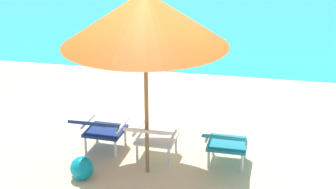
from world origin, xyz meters
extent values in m
plane|color=beige|center=(0.00, 4.00, 0.00)|extent=(40.00, 40.00, 0.00)
cube|color=navy|center=(-0.82, 0.16, 0.28)|extent=(0.54, 0.52, 0.04)
cube|color=navy|center=(-0.84, -0.21, 0.55)|extent=(0.54, 0.54, 0.27)
cylinder|color=silver|center=(-1.03, 0.38, 0.13)|extent=(0.04, 0.04, 0.26)
cylinder|color=silver|center=(-0.59, 0.36, 0.13)|extent=(0.04, 0.04, 0.26)
cylinder|color=silver|center=(-1.05, -0.04, 0.13)|extent=(0.04, 0.04, 0.26)
cylinder|color=silver|center=(-0.61, -0.06, 0.13)|extent=(0.04, 0.04, 0.26)
cube|color=silver|center=(-1.08, 0.17, 0.40)|extent=(0.05, 0.50, 0.03)
cube|color=silver|center=(-0.56, 0.15, 0.40)|extent=(0.05, 0.50, 0.03)
cube|color=silver|center=(-0.06, 0.08, 0.28)|extent=(0.54, 0.52, 0.04)
cube|color=silver|center=(-0.07, -0.28, 0.55)|extent=(0.54, 0.54, 0.27)
cylinder|color=silver|center=(-0.27, 0.30, 0.13)|extent=(0.04, 0.04, 0.26)
cylinder|color=silver|center=(0.17, 0.28, 0.13)|extent=(0.04, 0.04, 0.26)
cylinder|color=silver|center=(-0.29, -0.12, 0.13)|extent=(0.04, 0.04, 0.26)
cylinder|color=silver|center=(0.15, -0.13, 0.13)|extent=(0.04, 0.04, 0.26)
cube|color=silver|center=(-0.32, 0.09, 0.40)|extent=(0.05, 0.50, 0.03)
cube|color=silver|center=(0.20, 0.07, 0.40)|extent=(0.05, 0.50, 0.03)
cube|color=teal|center=(0.91, 0.11, 0.28)|extent=(0.53, 0.51, 0.04)
cube|color=teal|center=(0.90, -0.26, 0.55)|extent=(0.53, 0.52, 0.27)
cylinder|color=silver|center=(0.69, 0.32, 0.13)|extent=(0.04, 0.04, 0.26)
cylinder|color=silver|center=(1.13, 0.32, 0.13)|extent=(0.04, 0.04, 0.26)
cylinder|color=silver|center=(0.68, -0.10, 0.13)|extent=(0.04, 0.04, 0.26)
cylinder|color=silver|center=(1.12, -0.10, 0.13)|extent=(0.04, 0.04, 0.26)
cube|color=silver|center=(0.65, 0.11, 0.40)|extent=(0.04, 0.50, 0.03)
cube|color=silver|center=(1.17, 0.10, 0.40)|extent=(0.04, 0.50, 0.03)
cylinder|color=olive|center=(-0.08, -0.35, 0.87)|extent=(0.05, 0.05, 1.75)
cone|color=#EA5619|center=(-0.08, -0.35, 2.04)|extent=(2.83, 2.83, 0.65)
sphere|color=#0A93AD|center=(-0.86, -0.69, 0.15)|extent=(0.30, 0.30, 0.30)
camera|label=1|loc=(1.40, -6.06, 3.38)|focal=54.90mm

